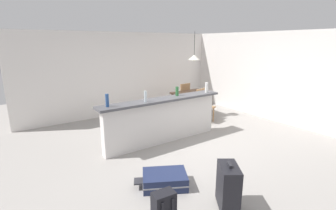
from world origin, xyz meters
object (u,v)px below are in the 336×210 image
object	(u,v)px
bottle_clear	(145,96)
pendant_lamp	(194,57)
backpack_black	(163,208)
bottle_blue	(107,100)
suitcase_flat_navy	(165,180)
dining_chair_far_side	(183,96)
bottle_white	(207,88)
suitcase_upright_black	(228,187)
bottle_green	(177,91)
dining_chair_near_partition	(204,104)
dining_table	(192,95)

from	to	relation	value
bottle_clear	pendant_lamp	world-z (taller)	pendant_lamp
backpack_black	bottle_blue	bearing A→B (deg)	85.76
pendant_lamp	suitcase_flat_navy	size ratio (longest dim) A/B	0.95
bottle_clear	dining_chair_far_side	world-z (taller)	bottle_clear
bottle_clear	bottle_white	bearing A→B (deg)	-0.67
dining_chair_far_side	suitcase_upright_black	distance (m)	4.85
bottle_white	suitcase_flat_navy	distance (m)	2.81
bottle_green	dining_chair_near_partition	xyz separation A→B (m)	(1.35, 0.55, -0.60)
suitcase_upright_black	suitcase_flat_navy	bearing A→B (deg)	113.65
bottle_white	dining_chair_near_partition	world-z (taller)	bottle_white
bottle_blue	bottle_white	size ratio (longest dim) A/B	1.01
pendant_lamp	suitcase_upright_black	distance (m)	4.56
pendant_lamp	dining_chair_near_partition	bearing A→B (deg)	-98.61
suitcase_flat_navy	suitcase_upright_black	bearing A→B (deg)	-66.35
bottle_green	suitcase_flat_navy	bearing A→B (deg)	-131.93
dining_table	pendant_lamp	distance (m)	1.13
bottle_clear	bottle_green	xyz separation A→B (m)	(0.88, 0.10, -0.01)
bottle_blue	suitcase_upright_black	world-z (taller)	bottle_blue
bottle_clear	suitcase_flat_navy	size ratio (longest dim) A/B	0.26
bottle_blue	dining_table	world-z (taller)	bottle_blue
bottle_blue	bottle_green	world-z (taller)	bottle_blue
suitcase_flat_navy	dining_chair_near_partition	bearing A→B (deg)	37.39
dining_chair_near_partition	pendant_lamp	size ratio (longest dim) A/B	1.11
dining_table	backpack_black	distance (m)	4.66
bottle_clear	dining_chair_near_partition	size ratio (longest dim) A/B	0.24
bottle_white	pendant_lamp	xyz separation A→B (m)	(0.64, 1.23, 0.64)
backpack_black	bottle_clear	bearing A→B (deg)	65.47
bottle_blue	suitcase_flat_navy	distance (m)	1.84
dining_chair_far_side	bottle_green	bearing A→B (deg)	-131.72
bottle_blue	dining_chair_far_side	xyz separation A→B (m)	(3.19, 1.73, -0.62)
bottle_clear	bottle_white	distance (m)	1.69
bottle_blue	backpack_black	world-z (taller)	bottle_blue
dining_table	bottle_green	bearing A→B (deg)	-141.56
bottle_blue	dining_chair_near_partition	size ratio (longest dim) A/B	0.27
bottle_white	dining_chair_far_side	bearing A→B (deg)	68.74
dining_table	dining_chair_far_side	size ratio (longest dim) A/B	1.18
bottle_white	backpack_black	world-z (taller)	bottle_white
dining_chair_near_partition	bottle_clear	bearing A→B (deg)	-163.84
dining_chair_near_partition	suitcase_flat_navy	world-z (taller)	dining_chair_near_partition
bottle_blue	dining_table	xyz separation A→B (m)	(3.09, 1.16, -0.49)
dining_chair_near_partition	dining_chair_far_side	distance (m)	1.15
bottle_blue	bottle_white	bearing A→B (deg)	-1.69
suitcase_flat_navy	backpack_black	size ratio (longest dim) A/B	2.11
dining_chair_far_side	suitcase_upright_black	xyz separation A→B (m)	(-2.49, -4.16, -0.19)
suitcase_upright_black	bottle_green	bearing A→B (deg)	68.30
bottle_green	bottle_white	world-z (taller)	bottle_white
dining_chair_near_partition	suitcase_upright_black	size ratio (longest dim) A/B	1.39
dining_chair_near_partition	suitcase_flat_navy	distance (m)	3.47
bottle_clear	dining_chair_far_side	distance (m)	3.04
bottle_green	pendant_lamp	world-z (taller)	pendant_lamp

